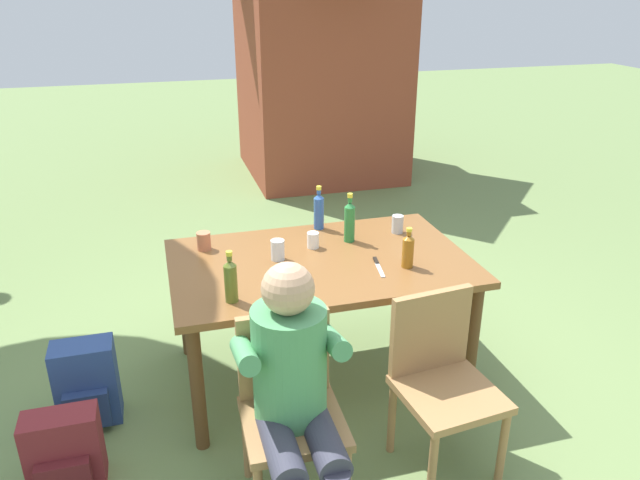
{
  "coord_description": "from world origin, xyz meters",
  "views": [
    {
      "loc": [
        -0.84,
        -2.98,
        2.22
      ],
      "look_at": [
        0.0,
        0.0,
        0.89
      ],
      "focal_mm": 34.17,
      "sensor_mm": 36.0,
      "label": 1
    }
  ],
  "objects_px": {
    "cup_steel": "(397,224)",
    "person_in_white_shirt": "(294,385)",
    "chair_near_left": "(290,401)",
    "bottle_blue": "(319,210)",
    "bottle_amber": "(408,250)",
    "backpack_by_near_side": "(64,452)",
    "backpack_by_far_side": "(87,385)",
    "dining_table": "(320,273)",
    "cup_glass": "(278,250)",
    "table_knife": "(378,266)",
    "bottle_green": "(350,221)",
    "bottle_olive": "(231,280)",
    "cup_white": "(313,240)",
    "chair_near_right": "(441,374)",
    "cup_terracotta": "(204,241)",
    "brick_kiosk": "(319,44)"
  },
  "relations": [
    {
      "from": "chair_near_right",
      "to": "cup_steel",
      "type": "relative_size",
      "value": 7.87
    },
    {
      "from": "person_in_white_shirt",
      "to": "bottle_green",
      "type": "distance_m",
      "value": 1.32
    },
    {
      "from": "cup_steel",
      "to": "person_in_white_shirt",
      "type": "bearing_deg",
      "value": -128.5
    },
    {
      "from": "chair_near_right",
      "to": "person_in_white_shirt",
      "type": "distance_m",
      "value": 0.77
    },
    {
      "from": "chair_near_right",
      "to": "cup_terracotta",
      "type": "distance_m",
      "value": 1.54
    },
    {
      "from": "person_in_white_shirt",
      "to": "bottle_green",
      "type": "height_order",
      "value": "person_in_white_shirt"
    },
    {
      "from": "bottle_blue",
      "to": "cup_white",
      "type": "bearing_deg",
      "value": -112.23
    },
    {
      "from": "bottle_amber",
      "to": "backpack_by_far_side",
      "type": "bearing_deg",
      "value": 175.47
    },
    {
      "from": "person_in_white_shirt",
      "to": "chair_near_right",
      "type": "bearing_deg",
      "value": 8.36
    },
    {
      "from": "table_knife",
      "to": "brick_kiosk",
      "type": "distance_m",
      "value": 4.44
    },
    {
      "from": "bottle_amber",
      "to": "cup_steel",
      "type": "height_order",
      "value": "bottle_amber"
    },
    {
      "from": "bottle_blue",
      "to": "cup_glass",
      "type": "height_order",
      "value": "bottle_blue"
    },
    {
      "from": "bottle_olive",
      "to": "table_knife",
      "type": "bearing_deg",
      "value": 11.79
    },
    {
      "from": "cup_steel",
      "to": "cup_glass",
      "type": "distance_m",
      "value": 0.82
    },
    {
      "from": "table_knife",
      "to": "backpack_by_far_side",
      "type": "distance_m",
      "value": 1.69
    },
    {
      "from": "person_in_white_shirt",
      "to": "bottle_amber",
      "type": "relative_size",
      "value": 5.17
    },
    {
      "from": "bottle_amber",
      "to": "backpack_by_near_side",
      "type": "bearing_deg",
      "value": -170.2
    },
    {
      "from": "chair_near_right",
      "to": "brick_kiosk",
      "type": "distance_m",
      "value": 5.11
    },
    {
      "from": "dining_table",
      "to": "cup_glass",
      "type": "height_order",
      "value": "cup_glass"
    },
    {
      "from": "cup_terracotta",
      "to": "backpack_by_far_side",
      "type": "distance_m",
      "value": 1.0
    },
    {
      "from": "cup_steel",
      "to": "cup_terracotta",
      "type": "bearing_deg",
      "value": 176.89
    },
    {
      "from": "chair_near_right",
      "to": "cup_terracotta",
      "type": "xyz_separation_m",
      "value": [
        -0.98,
        1.14,
        0.33
      ]
    },
    {
      "from": "chair_near_left",
      "to": "brick_kiosk",
      "type": "distance_m",
      "value": 5.28
    },
    {
      "from": "bottle_green",
      "to": "backpack_by_near_side",
      "type": "xyz_separation_m",
      "value": [
        -1.63,
        -0.74,
        -0.71
      ]
    },
    {
      "from": "cup_glass",
      "to": "cup_terracotta",
      "type": "xyz_separation_m",
      "value": [
        -0.38,
        0.25,
        -0.01
      ]
    },
    {
      "from": "bottle_green",
      "to": "bottle_blue",
      "type": "relative_size",
      "value": 1.08
    },
    {
      "from": "bottle_olive",
      "to": "table_knife",
      "type": "relative_size",
      "value": 1.11
    },
    {
      "from": "cup_glass",
      "to": "cup_terracotta",
      "type": "height_order",
      "value": "cup_glass"
    },
    {
      "from": "person_in_white_shirt",
      "to": "chair_near_left",
      "type": "bearing_deg",
      "value": 88.85
    },
    {
      "from": "cup_terracotta",
      "to": "backpack_by_far_side",
      "type": "xyz_separation_m",
      "value": [
        -0.7,
        -0.4,
        -0.59
      ]
    },
    {
      "from": "cup_white",
      "to": "bottle_olive",
      "type": "bearing_deg",
      "value": -136.82
    },
    {
      "from": "bottle_amber",
      "to": "cup_steel",
      "type": "distance_m",
      "value": 0.49
    },
    {
      "from": "cup_terracotta",
      "to": "backpack_by_near_side",
      "type": "xyz_separation_m",
      "value": [
        -0.78,
        -0.85,
        -0.63
      ]
    },
    {
      "from": "chair_near_right",
      "to": "bottle_blue",
      "type": "relative_size",
      "value": 3.11
    },
    {
      "from": "dining_table",
      "to": "bottle_olive",
      "type": "relative_size",
      "value": 6.25
    },
    {
      "from": "dining_table",
      "to": "cup_white",
      "type": "distance_m",
      "value": 0.22
    },
    {
      "from": "bottle_blue",
      "to": "bottle_amber",
      "type": "bearing_deg",
      "value": -64.67
    },
    {
      "from": "person_in_white_shirt",
      "to": "bottle_blue",
      "type": "height_order",
      "value": "person_in_white_shirt"
    },
    {
      "from": "chair_near_right",
      "to": "bottle_blue",
      "type": "bearing_deg",
      "value": 100.96
    },
    {
      "from": "bottle_olive",
      "to": "table_knife",
      "type": "distance_m",
      "value": 0.85
    },
    {
      "from": "person_in_white_shirt",
      "to": "table_knife",
      "type": "bearing_deg",
      "value": 49.23
    },
    {
      "from": "chair_near_left",
      "to": "bottle_blue",
      "type": "relative_size",
      "value": 3.11
    },
    {
      "from": "chair_near_left",
      "to": "person_in_white_shirt",
      "type": "xyz_separation_m",
      "value": [
        -0.0,
        -0.11,
        0.17
      ]
    },
    {
      "from": "table_knife",
      "to": "backpack_by_far_side",
      "type": "height_order",
      "value": "table_knife"
    },
    {
      "from": "table_knife",
      "to": "brick_kiosk",
      "type": "relative_size",
      "value": 0.08
    },
    {
      "from": "backpack_by_near_side",
      "to": "backpack_by_far_side",
      "type": "relative_size",
      "value": 0.83
    },
    {
      "from": "dining_table",
      "to": "cup_white",
      "type": "bearing_deg",
      "value": 88.01
    },
    {
      "from": "person_in_white_shirt",
      "to": "bottle_olive",
      "type": "relative_size",
      "value": 4.42
    },
    {
      "from": "backpack_by_near_side",
      "to": "cup_white",
      "type": "bearing_deg",
      "value": 26.86
    },
    {
      "from": "cup_steel",
      "to": "brick_kiosk",
      "type": "relative_size",
      "value": 0.04
    }
  ]
}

